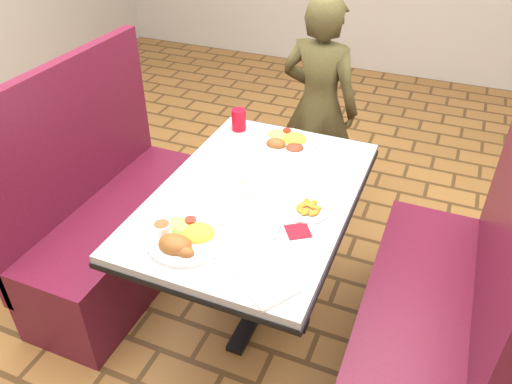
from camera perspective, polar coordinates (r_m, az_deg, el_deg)
dining_table at (r=2.17m, az=-0.00°, el=-2.07°), size 0.81×1.21×0.75m
booth_bench_left at (r=2.72m, az=-15.77°, el=-3.53°), size 0.47×1.20×1.17m
booth_bench_right at (r=2.29m, az=19.26°, el=-13.11°), size 0.47×1.20×1.17m
diner_person at (r=3.05m, az=7.17°, el=9.57°), size 0.53×0.39×1.33m
near_dinner_plate at (r=1.86m, az=-8.25°, el=-4.86°), size 0.30×0.30×0.09m
far_dinner_plate at (r=2.45m, az=3.48°, el=6.01°), size 0.29×0.29×0.08m
plantain_plate at (r=2.01m, az=5.94°, el=-1.96°), size 0.18×0.18×0.03m
maroon_napkin at (r=1.92m, az=4.82°, el=-4.48°), size 0.13×0.13×0.00m
spoon_utensil at (r=1.92m, az=2.56°, el=-4.22°), size 0.02×0.13×0.00m
red_tumbler at (r=2.58m, az=-1.98°, el=8.25°), size 0.07×0.07×0.11m
paper_napkin at (r=1.70m, az=0.93°, el=-10.30°), size 0.25×0.24×0.01m
knife_utensil at (r=1.89m, az=-5.39°, el=-4.79°), size 0.05×0.18×0.00m
fork_utensil at (r=1.88m, az=-5.95°, el=-5.03°), size 0.03×0.15×0.00m
lettuce_shreds at (r=2.15m, az=1.60°, el=0.64°), size 0.28×0.32×0.00m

